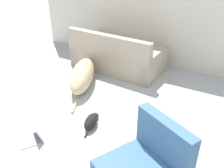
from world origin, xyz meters
TOP-DOWN VIEW (x-y plane):
  - wall_back at (0.00, 3.66)m, footprint 6.73×0.06m
  - couch at (-1.08, 2.98)m, footprint 1.87×1.01m
  - dog at (-1.29, 2.08)m, footprint 0.85×1.58m
  - cat at (-0.49, 1.13)m, footprint 0.23×0.50m
  - laptop_open at (-1.01, 0.54)m, footprint 0.44×0.43m

SIDE VIEW (x-z plane):
  - laptop_open at x=-1.01m, z-range -0.04..0.19m
  - cat at x=-0.49m, z-range 0.00..0.17m
  - dog at x=-1.29m, z-range -0.01..0.42m
  - couch at x=-1.08m, z-range -0.15..0.67m
  - wall_back at x=0.00m, z-range 0.00..2.62m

